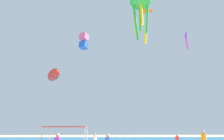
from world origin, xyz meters
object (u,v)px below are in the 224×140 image
at_px(person_rightmost, 204,140).
at_px(kite_inflatable_red, 54,75).
at_px(canopy_tent, 66,128).
at_px(person_near_tent, 95,139).
at_px(kite_diamond_orange, 147,12).
at_px(kite_box_pink, 84,41).
at_px(kite_parafoil_purple, 187,42).
at_px(kite_octopus_green, 141,4).

bearing_deg(person_rightmost, kite_inflatable_red, 56.22).
relative_size(canopy_tent, person_near_tent, 1.95).
bearing_deg(kite_inflatable_red, kite_diamond_orange, -124.50).
distance_m(kite_diamond_orange, kite_box_pink, 12.47).
distance_m(kite_inflatable_red, kite_parafoil_purple, 23.85).
bearing_deg(kite_diamond_orange, kite_inflatable_red, -155.66).
xyz_separation_m(kite_inflatable_red, kite_box_pink, (5.35, -1.07, 6.09)).
bearing_deg(person_near_tent, canopy_tent, 32.19).
bearing_deg(kite_box_pink, kite_octopus_green, 144.47).
height_order(kite_box_pink, kite_parafoil_purple, kite_box_pink).
height_order(kite_inflatable_red, kite_box_pink, kite_box_pink).
bearing_deg(kite_box_pink, kite_parafoil_purple, -166.14).
distance_m(kite_octopus_green, kite_parafoil_purple, 15.48).
xyz_separation_m(person_near_tent, kite_parafoil_purple, (14.55, 9.30, 14.93)).
height_order(kite_diamond_orange, kite_parafoil_purple, kite_diamond_orange).
height_order(person_near_tent, kite_diamond_orange, kite_diamond_orange).
xyz_separation_m(kite_diamond_orange, kite_octopus_green, (-3.50, -14.55, -6.38)).
bearing_deg(kite_octopus_green, kite_inflatable_red, 38.84).
distance_m(person_near_tent, person_rightmost, 11.51).
distance_m(canopy_tent, kite_parafoil_purple, 28.17).
bearing_deg(kite_box_pink, canopy_tent, 122.30).
height_order(kite_diamond_orange, kite_box_pink, kite_diamond_orange).
height_order(person_rightmost, kite_parafoil_purple, kite_parafoil_purple).
relative_size(person_near_tent, kite_parafoil_purple, 0.50).
bearing_deg(kite_box_pink, kite_inflatable_red, 19.15).
relative_size(canopy_tent, kite_octopus_green, 0.54).
relative_size(kite_diamond_orange, kite_parafoil_purple, 0.92).
distance_m(kite_inflatable_red, kite_box_pink, 8.18).
bearing_deg(kite_diamond_orange, canopy_tent, -79.48).
height_order(person_near_tent, person_rightmost, person_rightmost).
bearing_deg(kite_parafoil_purple, kite_octopus_green, 166.41).
distance_m(person_rightmost, kite_octopus_green, 15.77).
relative_size(person_near_tent, kite_box_pink, 0.53).
relative_size(person_rightmost, kite_parafoil_purple, 0.60).
relative_size(person_rightmost, kite_octopus_green, 0.33).
distance_m(person_rightmost, kite_box_pink, 29.18).
height_order(kite_diamond_orange, kite_octopus_green, kite_diamond_orange).
xyz_separation_m(kite_inflatable_red, kite_octopus_green, (13.07, -18.42, 4.38)).
xyz_separation_m(kite_inflatable_red, kite_parafoil_purple, (22.60, -6.22, 4.41)).
bearing_deg(kite_diamond_orange, kite_box_pink, -156.52).
bearing_deg(person_rightmost, kite_diamond_orange, 20.73).
distance_m(person_near_tent, kite_parafoil_purple, 22.83).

